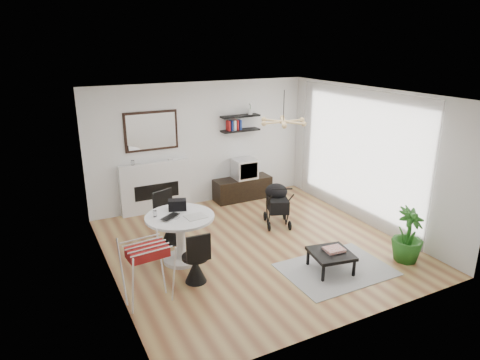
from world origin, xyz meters
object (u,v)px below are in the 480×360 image
dining_table (180,231)px  stroller (277,206)px  coffee_table (331,254)px  crt_tv (245,169)px  potted_plant (408,235)px  drying_rack (148,272)px  fireplace (155,181)px  tv_console (243,188)px

dining_table → stroller: stroller is taller
coffee_table → stroller: bearing=83.9°
stroller → dining_table: bearing=-144.2°
crt_tv → potted_plant: 4.00m
coffee_table → potted_plant: 1.39m
drying_rack → coffee_table: size_ratio=1.29×
fireplace → drying_rack: size_ratio=2.33×
fireplace → crt_tv: fireplace is taller
tv_console → stroller: (-0.05, -1.58, 0.14)m
fireplace → drying_rack: 3.46m
fireplace → coffee_table: fireplace is taller
dining_table → potted_plant: 3.76m
dining_table → potted_plant: size_ratio=1.22×
dining_table → coffee_table: (2.01, -1.39, -0.25)m
tv_console → stroller: stroller is taller
crt_tv → drying_rack: bearing=-135.2°
fireplace → stroller: (1.95, -1.75, -0.30)m
fireplace → stroller: size_ratio=2.38×
dining_table → coffee_table: 2.46m
tv_console → drying_rack: 4.38m
drying_rack → potted_plant: drying_rack is taller
tv_console → stroller: bearing=-91.7°
crt_tv → potted_plant: crt_tv is taller
fireplace → potted_plant: (3.09, -4.02, -0.22)m
fireplace → dining_table: bearing=-96.6°
tv_console → potted_plant: potted_plant is taller
fireplace → potted_plant: fireplace is taller
tv_console → crt_tv: 0.48m
stroller → coffee_table: bearing=-75.0°
drying_rack → potted_plant: (4.17, -0.75, -0.03)m
tv_console → coffee_table: tv_console is taller
potted_plant → coffee_table: bearing=167.5°
fireplace → coffee_table: bearing=-64.9°
potted_plant → tv_console: bearing=105.8°
crt_tv → stroller: crt_tv is taller
tv_console → dining_table: size_ratio=1.19×
potted_plant → drying_rack: bearing=169.8°
fireplace → dining_table: 2.36m
fireplace → crt_tv: 2.06m
drying_rack → coffee_table: drying_rack is taller
dining_table → coffee_table: dining_table is taller
drying_rack → potted_plant: bearing=-15.1°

